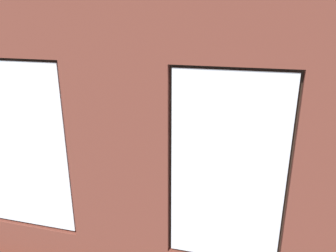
{
  "coord_description": "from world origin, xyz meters",
  "views": [
    {
      "loc": [
        -1.23,
        5.22,
        2.92
      ],
      "look_at": [
        0.02,
        0.4,
        1.18
      ],
      "focal_mm": 35.0,
      "sensor_mm": 36.0,
      "label": 1
    }
  ],
  "objects_px": {
    "potted_plant_by_left_couch": "(284,142)",
    "potted_plant_foreground_right": "(96,114)",
    "coffee_table": "(168,167)",
    "table_plant_small": "(191,156)",
    "potted_plant_beside_window_right": "(30,187)",
    "cup_ceramic": "(168,162)",
    "tv_flatscreen": "(20,134)",
    "couch_left": "(315,175)",
    "papasan_chair": "(162,124)",
    "remote_gray": "(160,160)",
    "potted_plant_corner_near_left": "(312,127)",
    "remote_silver": "(143,164)",
    "media_console": "(25,165)",
    "couch_by_window": "(122,218)",
    "potted_plant_mid_room_small": "(239,150)",
    "candle_jar": "(172,165)"
  },
  "relations": [
    {
      "from": "potted_plant_by_left_couch",
      "to": "potted_plant_foreground_right",
      "type": "relative_size",
      "value": 0.42
    },
    {
      "from": "potted_plant_corner_near_left",
      "to": "remote_silver",
      "type": "bearing_deg",
      "value": 35.47
    },
    {
      "from": "candle_jar",
      "to": "table_plant_small",
      "type": "height_order",
      "value": "table_plant_small"
    },
    {
      "from": "couch_left",
      "to": "potted_plant_by_left_couch",
      "type": "distance_m",
      "value": 1.41
    },
    {
      "from": "cup_ceramic",
      "to": "table_plant_small",
      "type": "relative_size",
      "value": 0.4
    },
    {
      "from": "papasan_chair",
      "to": "table_plant_small",
      "type": "bearing_deg",
      "value": 119.83
    },
    {
      "from": "cup_ceramic",
      "to": "tv_flatscreen",
      "type": "relative_size",
      "value": 0.1
    },
    {
      "from": "coffee_table",
      "to": "potted_plant_corner_near_left",
      "type": "distance_m",
      "value": 3.31
    },
    {
      "from": "remote_silver",
      "to": "potted_plant_mid_room_small",
      "type": "xyz_separation_m",
      "value": [
        -1.58,
        -1.12,
        -0.03
      ]
    },
    {
      "from": "cup_ceramic",
      "to": "remote_gray",
      "type": "xyz_separation_m",
      "value": [
        0.17,
        -0.11,
        -0.04
      ]
    },
    {
      "from": "coffee_table",
      "to": "candle_jar",
      "type": "bearing_deg",
      "value": 129.53
    },
    {
      "from": "table_plant_small",
      "to": "potted_plant_by_left_couch",
      "type": "height_order",
      "value": "table_plant_small"
    },
    {
      "from": "couch_by_window",
      "to": "potted_plant_by_left_couch",
      "type": "xyz_separation_m",
      "value": [
        -2.28,
        -3.29,
        0.03
      ]
    },
    {
      "from": "couch_left",
      "to": "potted_plant_by_left_couch",
      "type": "bearing_deg",
      "value": -162.27
    },
    {
      "from": "coffee_table",
      "to": "table_plant_small",
      "type": "bearing_deg",
      "value": -158.91
    },
    {
      "from": "table_plant_small",
      "to": "couch_left",
      "type": "bearing_deg",
      "value": -174.19
    },
    {
      "from": "papasan_chair",
      "to": "potted_plant_mid_room_small",
      "type": "distance_m",
      "value": 2.07
    },
    {
      "from": "papasan_chair",
      "to": "potted_plant_by_left_couch",
      "type": "bearing_deg",
      "value": 174.49
    },
    {
      "from": "remote_gray",
      "to": "papasan_chair",
      "type": "distance_m",
      "value": 1.93
    },
    {
      "from": "cup_ceramic",
      "to": "papasan_chair",
      "type": "xyz_separation_m",
      "value": [
        0.66,
        -1.97,
        -0.01
      ]
    },
    {
      "from": "table_plant_small",
      "to": "potted_plant_corner_near_left",
      "type": "distance_m",
      "value": 2.91
    },
    {
      "from": "remote_silver",
      "to": "remote_gray",
      "type": "xyz_separation_m",
      "value": [
        -0.24,
        -0.23,
        0.0
      ]
    },
    {
      "from": "table_plant_small",
      "to": "remote_gray",
      "type": "bearing_deg",
      "value": 4.33
    },
    {
      "from": "remote_silver",
      "to": "tv_flatscreen",
      "type": "height_order",
      "value": "tv_flatscreen"
    },
    {
      "from": "coffee_table",
      "to": "remote_gray",
      "type": "height_order",
      "value": "remote_gray"
    },
    {
      "from": "couch_by_window",
      "to": "remote_gray",
      "type": "xyz_separation_m",
      "value": [
        -0.05,
        -1.69,
        0.09
      ]
    },
    {
      "from": "remote_silver",
      "to": "remote_gray",
      "type": "bearing_deg",
      "value": -157.61
    },
    {
      "from": "couch_left",
      "to": "papasan_chair",
      "type": "relative_size",
      "value": 1.6
    },
    {
      "from": "table_plant_small",
      "to": "media_console",
      "type": "distance_m",
      "value": 3.1
    },
    {
      "from": "remote_silver",
      "to": "tv_flatscreen",
      "type": "xyz_separation_m",
      "value": [
        2.24,
        0.24,
        0.43
      ]
    },
    {
      "from": "couch_by_window",
      "to": "potted_plant_by_left_couch",
      "type": "distance_m",
      "value": 4.01
    },
    {
      "from": "media_console",
      "to": "coffee_table",
      "type": "bearing_deg",
      "value": -172.2
    },
    {
      "from": "potted_plant_corner_near_left",
      "to": "couch_by_window",
      "type": "bearing_deg",
      "value": 51.96
    },
    {
      "from": "table_plant_small",
      "to": "potted_plant_corner_near_left",
      "type": "bearing_deg",
      "value": -139.79
    },
    {
      "from": "potted_plant_by_left_couch",
      "to": "potted_plant_corner_near_left",
      "type": "xyz_separation_m",
      "value": [
        -0.55,
        -0.32,
        0.27
      ]
    },
    {
      "from": "coffee_table",
      "to": "media_console",
      "type": "xyz_separation_m",
      "value": [
        2.66,
        0.36,
        -0.12
      ]
    },
    {
      "from": "tv_flatscreen",
      "to": "potted_plant_beside_window_right",
      "type": "distance_m",
      "value": 1.76
    },
    {
      "from": "potted_plant_mid_room_small",
      "to": "papasan_chair",
      "type": "bearing_deg",
      "value": -28.11
    },
    {
      "from": "couch_by_window",
      "to": "papasan_chair",
      "type": "distance_m",
      "value": 3.59
    },
    {
      "from": "table_plant_small",
      "to": "papasan_chair",
      "type": "relative_size",
      "value": 0.22
    },
    {
      "from": "table_plant_small",
      "to": "potted_plant_mid_room_small",
      "type": "distance_m",
      "value": 1.16
    },
    {
      "from": "couch_left",
      "to": "potted_plant_by_left_couch",
      "type": "xyz_separation_m",
      "value": [
        0.4,
        -1.35,
        0.03
      ]
    },
    {
      "from": "cup_ceramic",
      "to": "papasan_chair",
      "type": "height_order",
      "value": "papasan_chair"
    },
    {
      "from": "potted_plant_foreground_right",
      "to": "potted_plant_beside_window_right",
      "type": "bearing_deg",
      "value": 103.02
    },
    {
      "from": "couch_by_window",
      "to": "media_console",
      "type": "relative_size",
      "value": 1.65
    },
    {
      "from": "candle_jar",
      "to": "potted_plant_beside_window_right",
      "type": "bearing_deg",
      "value": 44.04
    },
    {
      "from": "couch_by_window",
      "to": "couch_left",
      "type": "distance_m",
      "value": 3.31
    },
    {
      "from": "couch_by_window",
      "to": "potted_plant_corner_near_left",
      "type": "relative_size",
      "value": 2.01
    },
    {
      "from": "coffee_table",
      "to": "potted_plant_mid_room_small",
      "type": "bearing_deg",
      "value": -139.51
    },
    {
      "from": "remote_silver",
      "to": "potted_plant_foreground_right",
      "type": "distance_m",
      "value": 2.87
    }
  ]
}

